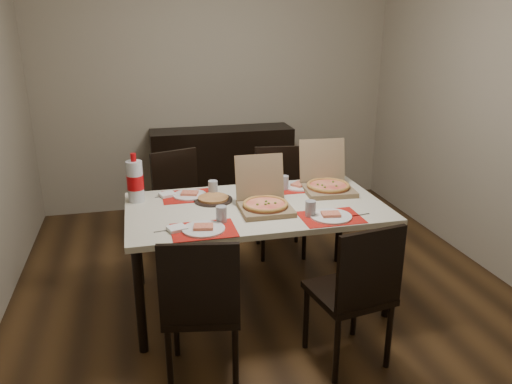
# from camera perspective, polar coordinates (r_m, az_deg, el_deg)

# --- Properties ---
(ground) EXTENTS (3.80, 4.00, 0.02)m
(ground) POSITION_cam_1_polar(r_m,az_deg,el_deg) (4.01, 0.85, -10.85)
(ground) COLOR #432B14
(ground) RESTS_ON ground
(room_walls) EXTENTS (3.84, 4.02, 2.62)m
(room_walls) POSITION_cam_1_polar(r_m,az_deg,el_deg) (3.91, -0.68, 15.32)
(room_walls) COLOR gray
(room_walls) RESTS_ON ground
(sideboard) EXTENTS (1.50, 0.40, 0.90)m
(sideboard) POSITION_cam_1_polar(r_m,az_deg,el_deg) (5.44, -3.85, 2.56)
(sideboard) COLOR black
(sideboard) RESTS_ON ground
(dining_table) EXTENTS (1.80, 1.00, 0.75)m
(dining_table) POSITION_cam_1_polar(r_m,az_deg,el_deg) (3.54, 0.00, -2.55)
(dining_table) COLOR beige
(dining_table) RESTS_ON ground
(chair_near_left) EXTENTS (0.49, 0.49, 0.93)m
(chair_near_left) POSITION_cam_1_polar(r_m,az_deg,el_deg) (2.82, -6.23, -12.65)
(chair_near_left) COLOR black
(chair_near_left) RESTS_ON ground
(chair_near_right) EXTENTS (0.48, 0.48, 0.93)m
(chair_near_right) POSITION_cam_1_polar(r_m,az_deg,el_deg) (2.99, 11.38, -10.88)
(chair_near_right) COLOR black
(chair_near_right) RESTS_ON ground
(chair_far_left) EXTENTS (0.53, 0.53, 0.93)m
(chair_far_left) POSITION_cam_1_polar(r_m,az_deg,el_deg) (4.37, -8.56, -0.95)
(chair_far_left) COLOR black
(chair_far_left) RESTS_ON ground
(chair_far_right) EXTENTS (0.47, 0.47, 0.93)m
(chair_far_right) POSITION_cam_1_polar(r_m,az_deg,el_deg) (4.44, 2.73, -0.39)
(chair_far_right) COLOR black
(chair_far_right) RESTS_ON ground
(setting_near_left) EXTENTS (0.50, 0.30, 0.11)m
(setting_near_left) POSITION_cam_1_polar(r_m,az_deg,el_deg) (3.14, -5.83, -3.83)
(setting_near_left) COLOR red
(setting_near_left) RESTS_ON dining_table
(setting_near_right) EXTENTS (0.48, 0.30, 0.11)m
(setting_near_right) POSITION_cam_1_polar(r_m,az_deg,el_deg) (3.33, 7.98, -2.55)
(setting_near_right) COLOR red
(setting_near_right) RESTS_ON dining_table
(setting_far_left) EXTENTS (0.46, 0.30, 0.11)m
(setting_far_left) POSITION_cam_1_polar(r_m,az_deg,el_deg) (3.73, -7.20, -0.14)
(setting_far_left) COLOR red
(setting_far_left) RESTS_ON dining_table
(setting_far_right) EXTENTS (0.50, 0.30, 0.11)m
(setting_far_right) POSITION_cam_1_polar(r_m,az_deg,el_deg) (3.89, 4.52, 0.79)
(setting_far_right) COLOR red
(setting_far_right) RESTS_ON dining_table
(napkin_loose) EXTENTS (0.15, 0.15, 0.02)m
(napkin_loose) POSITION_cam_1_polar(r_m,az_deg,el_deg) (3.48, 0.82, -1.61)
(napkin_loose) COLOR white
(napkin_loose) RESTS_ON dining_table
(pizza_box_center) EXTENTS (0.35, 0.39, 0.35)m
(pizza_box_center) POSITION_cam_1_polar(r_m,az_deg,el_deg) (3.43, 0.96, -1.11)
(pizza_box_center) COLOR #7D6648
(pizza_box_center) RESTS_ON dining_table
(pizza_box_right) EXTENTS (0.39, 0.43, 0.37)m
(pizza_box_right) POSITION_cam_1_polar(r_m,az_deg,el_deg) (3.85, 8.11, 0.99)
(pizza_box_right) COLOR #7D6648
(pizza_box_right) RESTS_ON dining_table
(faina_plate) EXTENTS (0.28, 0.28, 0.03)m
(faina_plate) POSITION_cam_1_polar(r_m,az_deg,el_deg) (3.61, -4.91, -0.82)
(faina_plate) COLOR black
(faina_plate) RESTS_ON dining_table
(dip_bowl) EXTENTS (0.16, 0.16, 0.03)m
(dip_bowl) POSITION_cam_1_polar(r_m,az_deg,el_deg) (3.65, 0.06, -0.51)
(dip_bowl) COLOR white
(dip_bowl) RESTS_ON dining_table
(soda_bottle) EXTENTS (0.12, 0.12, 0.36)m
(soda_bottle) POSITION_cam_1_polar(r_m,az_deg,el_deg) (3.66, -13.64, 1.21)
(soda_bottle) COLOR silver
(soda_bottle) RESTS_ON dining_table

